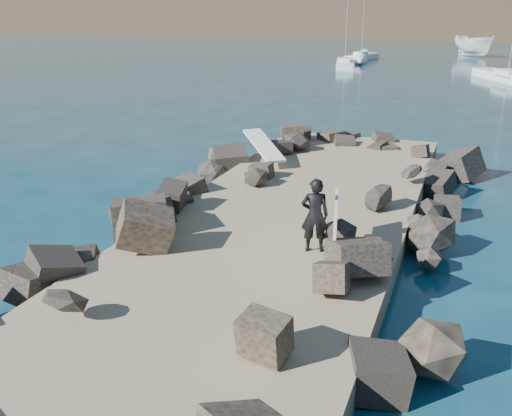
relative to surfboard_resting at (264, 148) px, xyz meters
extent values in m
plane|color=#0F384C|center=(2.36, -5.95, -1.04)|extent=(800.00, 800.00, 0.00)
cube|color=#8C7759|center=(2.36, -7.95, -0.74)|extent=(6.00, 26.00, 0.60)
cube|color=black|center=(-0.54, -7.45, -0.54)|extent=(2.60, 22.00, 1.00)
cube|color=black|center=(5.26, -7.45, -0.54)|extent=(2.60, 22.00, 1.00)
cube|color=white|center=(0.00, 0.00, 0.00)|extent=(2.15, 2.39, 0.09)
imported|color=white|center=(5.89, 55.45, 0.21)|extent=(5.88, 6.61, 2.50)
imported|color=black|center=(3.60, -6.71, 0.37)|extent=(0.69, 0.56, 1.63)
cube|color=white|center=(4.05, -6.71, 0.42)|extent=(0.49, 1.99, 0.64)
cube|color=white|center=(-5.44, 46.31, -0.79)|extent=(2.80, 6.34, 0.80)
cylinder|color=gray|center=(-5.44, 46.31, 2.96)|extent=(0.12, 0.12, 6.81)
cube|color=white|center=(-5.44, 45.59, -0.29)|extent=(1.38, 1.92, 0.44)
cube|color=white|center=(8.83, 32.08, -0.79)|extent=(5.46, 8.43, 0.80)
cube|color=white|center=(8.83, 31.16, -0.29)|extent=(2.28, 2.73, 0.44)
cube|color=white|center=(-5.50, 38.22, -0.79)|extent=(3.06, 7.47, 0.80)
cylinder|color=gray|center=(-5.50, 38.22, 3.57)|extent=(0.12, 0.12, 8.03)
cube|color=white|center=(-5.50, 37.36, -0.29)|extent=(1.56, 2.24, 0.44)
camera|label=1|loc=(6.44, -17.76, 4.56)|focal=40.00mm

